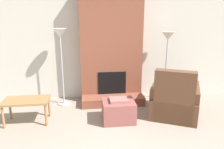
{
  "coord_description": "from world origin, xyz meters",
  "views": [
    {
      "loc": [
        -0.6,
        -1.93,
        1.98
      ],
      "look_at": [
        0.0,
        2.82,
        0.65
      ],
      "focal_mm": 35.0,
      "sensor_mm": 36.0,
      "label": 1
    }
  ],
  "objects_px": {
    "floor_lamp_left": "(60,42)",
    "side_table": "(26,103)",
    "armchair": "(174,102)",
    "floor_lamp_right": "(168,43)",
    "ottoman": "(118,110)"
  },
  "relations": [
    {
      "from": "floor_lamp_left",
      "to": "floor_lamp_right",
      "type": "xyz_separation_m",
      "value": [
        2.36,
        0.0,
        -0.07
      ]
    },
    {
      "from": "floor_lamp_right",
      "to": "side_table",
      "type": "bearing_deg",
      "value": -164.89
    },
    {
      "from": "side_table",
      "to": "floor_lamp_left",
      "type": "bearing_deg",
      "value": 53.04
    },
    {
      "from": "floor_lamp_left",
      "to": "floor_lamp_right",
      "type": "bearing_deg",
      "value": 0.0
    },
    {
      "from": "floor_lamp_left",
      "to": "floor_lamp_right",
      "type": "distance_m",
      "value": 2.36
    },
    {
      "from": "floor_lamp_left",
      "to": "side_table",
      "type": "bearing_deg",
      "value": -126.96
    },
    {
      "from": "armchair",
      "to": "floor_lamp_left",
      "type": "xyz_separation_m",
      "value": [
        -2.24,
        0.88,
        1.12
      ]
    },
    {
      "from": "armchair",
      "to": "floor_lamp_left",
      "type": "relative_size",
      "value": 0.76
    },
    {
      "from": "armchair",
      "to": "floor_lamp_right",
      "type": "xyz_separation_m",
      "value": [
        0.12,
        0.88,
        1.05
      ]
    },
    {
      "from": "ottoman",
      "to": "armchair",
      "type": "height_order",
      "value": "armchair"
    },
    {
      "from": "armchair",
      "to": "floor_lamp_left",
      "type": "height_order",
      "value": "floor_lamp_left"
    },
    {
      "from": "side_table",
      "to": "floor_lamp_right",
      "type": "xyz_separation_m",
      "value": [
        2.97,
        0.8,
        0.95
      ]
    },
    {
      "from": "ottoman",
      "to": "floor_lamp_right",
      "type": "bearing_deg",
      "value": 37.0
    },
    {
      "from": "side_table",
      "to": "ottoman",
      "type": "bearing_deg",
      "value": -5.11
    },
    {
      "from": "ottoman",
      "to": "floor_lamp_left",
      "type": "bearing_deg",
      "value": 139.06
    }
  ]
}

